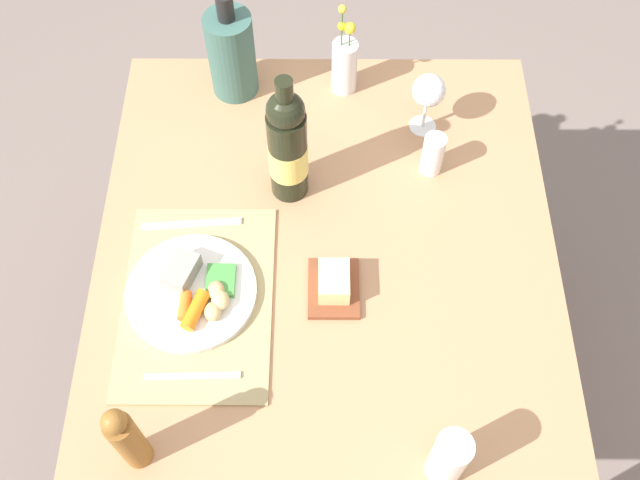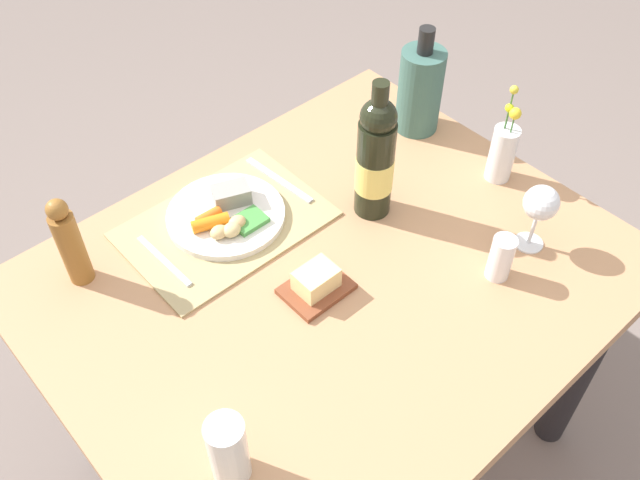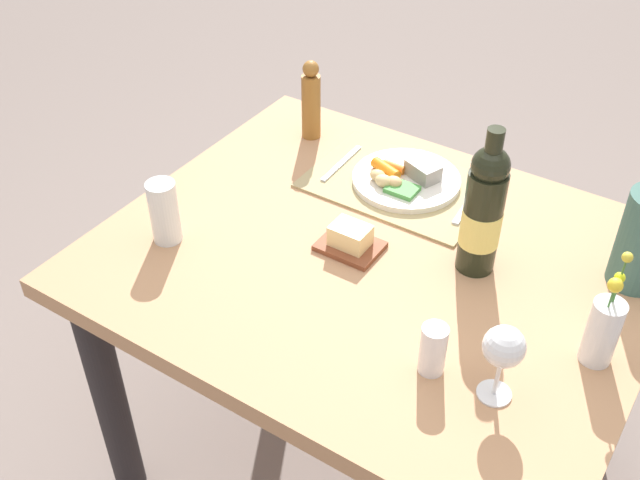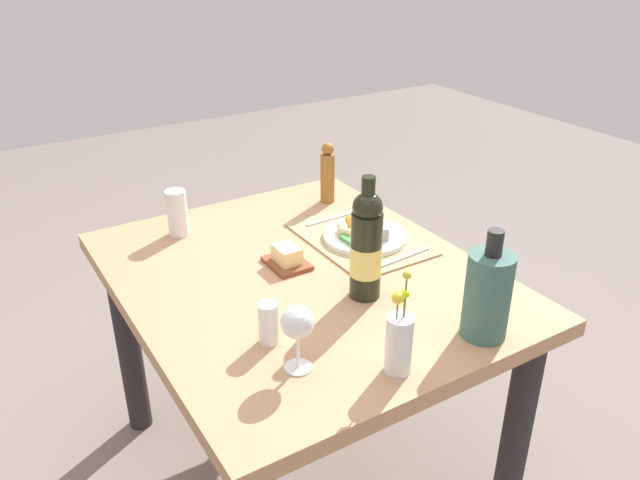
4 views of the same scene
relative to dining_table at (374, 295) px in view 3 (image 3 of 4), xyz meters
name	(u,v)px [view 3 (image 3 of 4)]	position (x,y,z in m)	size (l,w,h in m)	color
ground_plane	(364,462)	(0.00, 0.00, -0.61)	(8.00, 8.00, 0.00)	slate
dining_table	(374,295)	(0.00, 0.00, 0.00)	(1.13, 0.93, 0.73)	tan
placemat	(399,184)	(0.08, -0.25, 0.12)	(0.42, 0.29, 0.01)	tan
dinner_plate	(405,178)	(0.07, -0.26, 0.14)	(0.25, 0.25, 0.05)	white
fork	(471,200)	(-0.09, -0.28, 0.13)	(0.02, 0.20, 0.01)	silver
knife	(341,163)	(0.24, -0.25, 0.13)	(0.01, 0.18, 0.01)	silver
pepper_mill	(311,101)	(0.38, -0.32, 0.22)	(0.05, 0.05, 0.21)	#925F27
water_tumbler	(165,215)	(0.40, 0.20, 0.18)	(0.06, 0.06, 0.14)	silver
flower_vase	(603,329)	(-0.47, 0.04, 0.19)	(0.06, 0.06, 0.24)	silver
butter_dish	(350,240)	(0.06, 0.01, 0.14)	(0.13, 0.10, 0.06)	brown
salt_shaker	(433,349)	(-0.24, 0.22, 0.17)	(0.05, 0.05, 0.10)	white
wine_glass	(504,349)	(-0.36, 0.22, 0.23)	(0.07, 0.07, 0.15)	white
wine_bottle	(483,211)	(-0.19, -0.08, 0.26)	(0.08, 0.08, 0.32)	black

